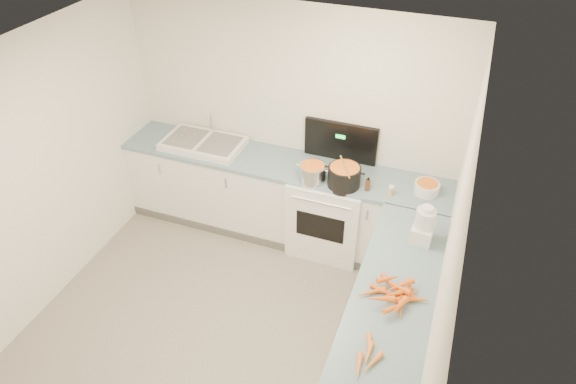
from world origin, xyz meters
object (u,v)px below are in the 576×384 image
(extract_bottle, at_px, (368,185))
(stove, at_px, (329,210))
(black_pot, at_px, (344,177))
(mixing_bowl, at_px, (427,188))
(food_processor, at_px, (424,226))
(spice_jar, at_px, (391,191))
(sink, at_px, (203,143))
(steel_pot, at_px, (313,174))

(extract_bottle, bearing_deg, stove, 159.03)
(black_pot, bearing_deg, mixing_bowl, 11.47)
(stove, relative_size, mixing_bowl, 5.77)
(food_processor, bearing_deg, spice_jar, 124.20)
(spice_jar, bearing_deg, extract_bottle, -178.87)
(sink, height_order, steel_pot, sink)
(stove, bearing_deg, spice_jar, -13.40)
(stove, relative_size, steel_pot, 5.20)
(steel_pot, height_order, black_pot, black_pot)
(mixing_bowl, bearing_deg, sink, 179.69)
(stove, height_order, mixing_bowl, stove)
(stove, relative_size, spice_jar, 16.30)
(black_pot, height_order, spice_jar, black_pot)
(steel_pot, bearing_deg, sink, 171.61)
(steel_pot, distance_m, spice_jar, 0.77)
(black_pot, xyz_separation_m, food_processor, (0.83, -0.54, 0.06))
(stove, height_order, black_pot, stove)
(stove, relative_size, sink, 1.58)
(steel_pot, xyz_separation_m, mixing_bowl, (1.08, 0.18, -0.02))
(stove, xyz_separation_m, black_pot, (0.16, -0.15, 0.56))
(sink, height_order, black_pot, sink)
(steel_pot, bearing_deg, black_pot, 4.42)
(sink, relative_size, mixing_bowl, 3.65)
(black_pot, relative_size, extract_bottle, 2.64)
(steel_pot, relative_size, extract_bottle, 2.19)
(stove, bearing_deg, extract_bottle, -20.97)
(sink, relative_size, steel_pot, 3.29)
(stove, xyz_separation_m, sink, (-1.45, 0.02, 0.50))
(steel_pot, height_order, mixing_bowl, steel_pot)
(steel_pot, distance_m, black_pot, 0.31)
(extract_bottle, bearing_deg, food_processor, -42.17)
(steel_pot, height_order, extract_bottle, steel_pot)
(steel_pot, relative_size, black_pot, 0.83)
(steel_pot, bearing_deg, mixing_bowl, 9.47)
(extract_bottle, height_order, food_processor, food_processor)
(spice_jar, height_order, food_processor, food_processor)
(steel_pot, bearing_deg, spice_jar, 2.10)
(mixing_bowl, bearing_deg, stove, -179.82)
(sink, relative_size, black_pot, 2.72)
(mixing_bowl, distance_m, extract_bottle, 0.56)
(black_pot, height_order, mixing_bowl, black_pot)
(food_processor, bearing_deg, steel_pot, 155.72)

